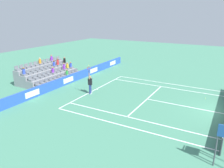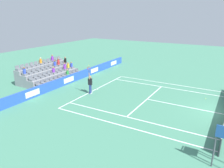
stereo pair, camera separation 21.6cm
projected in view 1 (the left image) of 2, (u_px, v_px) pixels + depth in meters
name	position (u px, v px, depth m)	size (l,w,h in m)	color
line_baseline	(96.00, 89.00, 22.42)	(10.97, 0.10, 0.01)	white
line_service	(147.00, 99.00, 19.86)	(8.23, 0.10, 0.01)	white
line_centre_service	(183.00, 106.00, 18.36)	(0.10, 6.40, 0.01)	white
line_singles_sideline_left	(133.00, 118.00, 16.23)	(0.10, 11.89, 0.01)	white
line_singles_sideline_right	(165.00, 87.00, 23.06)	(0.10, 11.89, 0.01)	white
line_doubles_sideline_left	(125.00, 126.00, 15.09)	(0.10, 11.89, 0.01)	white
line_doubles_sideline_right	(169.00, 84.00, 24.20)	(0.10, 11.89, 0.01)	white
line_centre_mark	(97.00, 89.00, 22.38)	(0.10, 0.20, 0.01)	white
sponsor_barrier	(68.00, 80.00, 24.00)	(24.73, 0.22, 0.94)	blue
tennis_player	(90.00, 84.00, 20.88)	(0.54, 0.42, 2.85)	navy
umpire_chair	(224.00, 139.00, 10.76)	(0.70, 0.70, 2.34)	#474C54
stadium_stand	(48.00, 74.00, 25.32)	(6.82, 3.80, 2.57)	gray
loose_tennis_ball	(205.00, 98.00, 19.97)	(0.07, 0.07, 0.07)	#D1E533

